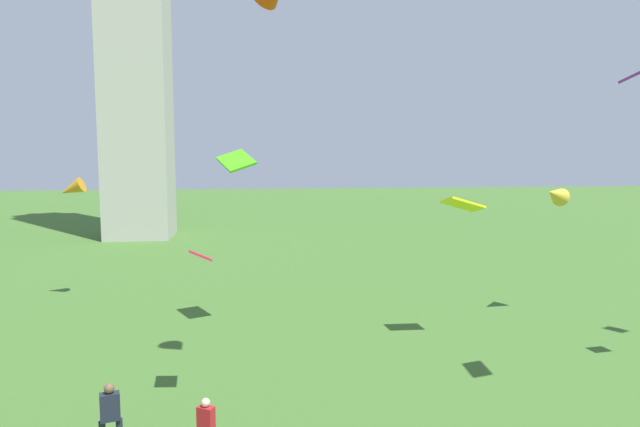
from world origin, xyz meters
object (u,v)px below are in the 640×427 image
at_px(person_0, 110,414).
at_px(kite_flying_10, 555,195).
at_px(person_1, 206,425).
at_px(kite_flying_3, 72,189).
at_px(kite_flying_5, 236,161).
at_px(kite_flying_8, 200,255).
at_px(kite_flying_0, 463,205).

xyz_separation_m(person_0, kite_flying_10, (17.07, 9.76, 4.61)).
bearing_deg(person_1, kite_flying_3, 146.12).
distance_m(kite_flying_5, kite_flying_8, 7.60).
xyz_separation_m(person_1, kite_flying_5, (0.54, 10.25, 6.30)).
xyz_separation_m(person_0, kite_flying_3, (-5.44, 15.49, 4.67)).
relative_size(kite_flying_5, kite_flying_10, 1.17).
relative_size(person_0, kite_flying_8, 1.78).
distance_m(kite_flying_0, kite_flying_8, 10.63).
distance_m(kite_flying_3, kite_flying_8, 14.91).
height_order(person_1, kite_flying_10, kite_flying_10).
bearing_deg(kite_flying_5, kite_flying_8, -31.01).
bearing_deg(kite_flying_0, kite_flying_10, 22.66).
relative_size(kite_flying_3, kite_flying_8, 1.38).
bearing_deg(person_1, kite_flying_10, 65.15).
bearing_deg(kite_flying_0, kite_flying_5, 158.10).
bearing_deg(kite_flying_10, kite_flying_0, -96.95).
distance_m(person_1, kite_flying_3, 18.48).
xyz_separation_m(kite_flying_0, kite_flying_3, (-17.14, 8.50, 0.20)).
xyz_separation_m(kite_flying_3, kite_flying_10, (22.50, -5.73, -0.06)).
bearing_deg(person_0, kite_flying_0, -164.97).
height_order(kite_flying_5, kite_flying_8, kite_flying_5).
relative_size(person_1, kite_flying_5, 0.84).
relative_size(person_0, kite_flying_5, 0.99).
distance_m(person_0, kite_flying_10, 20.19).
distance_m(kite_flying_3, kite_flying_10, 23.22).
distance_m(person_1, kite_flying_10, 18.55).
bearing_deg(kite_flying_8, person_0, -44.62).
height_order(person_0, kite_flying_8, kite_flying_8).
bearing_deg(person_1, kite_flying_0, 69.05).
bearing_deg(person_1, person_0, -162.54).
bearing_deg(kite_flying_10, person_1, -89.21).
bearing_deg(person_0, kite_flying_5, -122.59).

